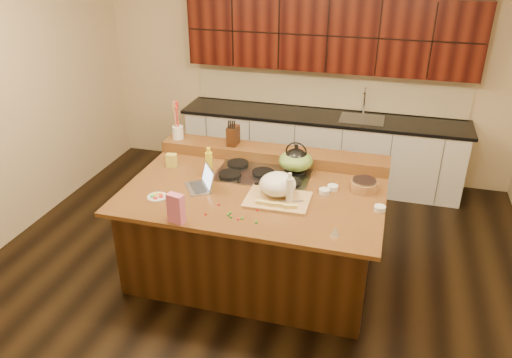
# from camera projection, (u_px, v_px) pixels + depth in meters

# --- Properties ---
(room) EXTENTS (5.52, 5.02, 2.72)m
(room) POSITION_uv_depth(u_px,v_px,m) (254.00, 147.00, 4.47)
(room) COLOR black
(room) RESTS_ON ground
(island) EXTENTS (2.40, 1.60, 0.92)m
(island) POSITION_uv_depth(u_px,v_px,m) (255.00, 230.00, 4.87)
(island) COLOR black
(island) RESTS_ON ground
(back_ledge) EXTENTS (2.40, 0.30, 0.12)m
(back_ledge) POSITION_uv_depth(u_px,v_px,m) (273.00, 154.00, 5.24)
(back_ledge) COLOR black
(back_ledge) RESTS_ON island
(cooktop) EXTENTS (0.92, 0.52, 0.05)m
(cooktop) POSITION_uv_depth(u_px,v_px,m) (263.00, 174.00, 4.91)
(cooktop) COLOR gray
(cooktop) RESTS_ON island
(back_counter) EXTENTS (3.70, 0.66, 2.40)m
(back_counter) POSITION_uv_depth(u_px,v_px,m) (324.00, 111.00, 6.48)
(back_counter) COLOR silver
(back_counter) RESTS_ON ground
(kettle) EXTENTS (0.25, 0.25, 0.22)m
(kettle) POSITION_uv_depth(u_px,v_px,m) (296.00, 159.00, 4.89)
(kettle) COLOR black
(kettle) RESTS_ON cooktop
(green_bowl) EXTENTS (0.35, 0.35, 0.19)m
(green_bowl) POSITION_uv_depth(u_px,v_px,m) (296.00, 161.00, 4.90)
(green_bowl) COLOR olive
(green_bowl) RESTS_ON cooktop
(laptop) EXTENTS (0.36, 0.37, 0.20)m
(laptop) POSITION_uv_depth(u_px,v_px,m) (203.00, 183.00, 4.66)
(laptop) COLOR #B7B7BC
(laptop) RESTS_ON island
(oil_bottle) EXTENTS (0.09, 0.09, 0.27)m
(oil_bottle) POSITION_uv_depth(u_px,v_px,m) (209.00, 165.00, 4.81)
(oil_bottle) COLOR yellow
(oil_bottle) RESTS_ON island
(vinegar_bottle) EXTENTS (0.07, 0.07, 0.25)m
(vinegar_bottle) POSITION_uv_depth(u_px,v_px,m) (289.00, 191.00, 4.36)
(vinegar_bottle) COLOR silver
(vinegar_bottle) RESTS_ON island
(wooden_tray) EXTENTS (0.58, 0.46, 0.23)m
(wooden_tray) POSITION_uv_depth(u_px,v_px,m) (278.00, 188.00, 4.46)
(wooden_tray) COLOR tan
(wooden_tray) RESTS_ON island
(ramekin_a) EXTENTS (0.12, 0.12, 0.04)m
(ramekin_a) POSITION_uv_depth(u_px,v_px,m) (380.00, 208.00, 4.29)
(ramekin_a) COLOR white
(ramekin_a) RESTS_ON island
(ramekin_b) EXTENTS (0.10, 0.10, 0.04)m
(ramekin_b) POSITION_uv_depth(u_px,v_px,m) (324.00, 191.00, 4.57)
(ramekin_b) COLOR white
(ramekin_b) RESTS_ON island
(ramekin_c) EXTENTS (0.11, 0.11, 0.04)m
(ramekin_c) POSITION_uv_depth(u_px,v_px,m) (333.00, 188.00, 4.64)
(ramekin_c) COLOR white
(ramekin_c) RESTS_ON island
(strainer_bowl) EXTENTS (0.29, 0.29, 0.09)m
(strainer_bowl) POSITION_uv_depth(u_px,v_px,m) (364.00, 186.00, 4.62)
(strainer_bowl) COLOR #996B3F
(strainer_bowl) RESTS_ON island
(kitchen_timer) EXTENTS (0.11, 0.11, 0.07)m
(kitchen_timer) POSITION_uv_depth(u_px,v_px,m) (335.00, 231.00, 3.95)
(kitchen_timer) COLOR silver
(kitchen_timer) RESTS_ON island
(pink_bag) EXTENTS (0.15, 0.10, 0.26)m
(pink_bag) POSITION_uv_depth(u_px,v_px,m) (176.00, 208.00, 4.08)
(pink_bag) COLOR #CF6184
(pink_bag) RESTS_ON island
(candy_plate) EXTENTS (0.21, 0.21, 0.01)m
(candy_plate) POSITION_uv_depth(u_px,v_px,m) (157.00, 197.00, 4.51)
(candy_plate) COLOR white
(candy_plate) RESTS_ON island
(package_box) EXTENTS (0.11, 0.08, 0.14)m
(package_box) POSITION_uv_depth(u_px,v_px,m) (172.00, 161.00, 5.07)
(package_box) COLOR gold
(package_box) RESTS_ON island
(utensil_crock) EXTENTS (0.14, 0.14, 0.14)m
(utensil_crock) POSITION_uv_depth(u_px,v_px,m) (178.00, 132.00, 5.44)
(utensil_crock) COLOR white
(utensil_crock) RESTS_ON back_ledge
(knife_block) EXTENTS (0.10, 0.17, 0.20)m
(knife_block) POSITION_uv_depth(u_px,v_px,m) (233.00, 136.00, 5.27)
(knife_block) COLOR black
(knife_block) RESTS_ON back_ledge
(gumdrop_0) EXTENTS (0.02, 0.02, 0.02)m
(gumdrop_0) POSITION_uv_depth(u_px,v_px,m) (238.00, 219.00, 4.16)
(gumdrop_0) COLOR red
(gumdrop_0) RESTS_ON island
(gumdrop_1) EXTENTS (0.02, 0.02, 0.02)m
(gumdrop_1) POSITION_uv_depth(u_px,v_px,m) (256.00, 222.00, 4.11)
(gumdrop_1) COLOR #198C26
(gumdrop_1) RESTS_ON island
(gumdrop_2) EXTENTS (0.02, 0.02, 0.02)m
(gumdrop_2) POSITION_uv_depth(u_px,v_px,m) (257.00, 210.00, 4.29)
(gumdrop_2) COLOR red
(gumdrop_2) RESTS_ON island
(gumdrop_3) EXTENTS (0.02, 0.02, 0.02)m
(gumdrop_3) POSITION_uv_depth(u_px,v_px,m) (242.00, 218.00, 4.17)
(gumdrop_3) COLOR #198C26
(gumdrop_3) RESTS_ON island
(gumdrop_4) EXTENTS (0.02, 0.02, 0.02)m
(gumdrop_4) POSITION_uv_depth(u_px,v_px,m) (219.00, 205.00, 4.38)
(gumdrop_4) COLOR red
(gumdrop_4) RESTS_ON island
(gumdrop_5) EXTENTS (0.02, 0.02, 0.02)m
(gumdrop_5) POSITION_uv_depth(u_px,v_px,m) (228.00, 215.00, 4.22)
(gumdrop_5) COLOR #198C26
(gumdrop_5) RESTS_ON island
(gumdrop_6) EXTENTS (0.02, 0.02, 0.02)m
(gumdrop_6) POSITION_uv_depth(u_px,v_px,m) (206.00, 214.00, 4.23)
(gumdrop_6) COLOR red
(gumdrop_6) RESTS_ON island
(gumdrop_7) EXTENTS (0.02, 0.02, 0.02)m
(gumdrop_7) POSITION_uv_depth(u_px,v_px,m) (231.00, 217.00, 4.19)
(gumdrop_7) COLOR #198C26
(gumdrop_7) RESTS_ON island
(gumdrop_8) EXTENTS (0.02, 0.02, 0.02)m
(gumdrop_8) POSITION_uv_depth(u_px,v_px,m) (231.00, 216.00, 4.20)
(gumdrop_8) COLOR red
(gumdrop_8) RESTS_ON island
(gumdrop_9) EXTENTS (0.02, 0.02, 0.02)m
(gumdrop_9) POSITION_uv_depth(u_px,v_px,m) (230.00, 213.00, 4.25)
(gumdrop_9) COLOR #198C26
(gumdrop_9) RESTS_ON island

